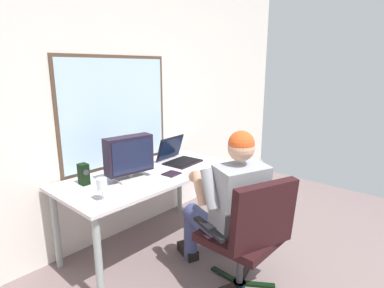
{
  "coord_description": "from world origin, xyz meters",
  "views": [
    {
      "loc": [
        -1.85,
        0.19,
        1.63
      ],
      "look_at": [
        -0.08,
        1.8,
        1.05
      ],
      "focal_mm": 29.38,
      "sensor_mm": 36.0,
      "label": 1
    }
  ],
  "objects_px": {
    "crt_monitor": "(129,156)",
    "desk_speaker": "(84,174)",
    "person_seated": "(229,202)",
    "desk": "(148,182)",
    "cd_case": "(172,174)",
    "office_chair": "(251,230)",
    "wine_glass": "(102,185)",
    "laptop": "(177,155)"
  },
  "relations": [
    {
      "from": "office_chair",
      "to": "crt_monitor",
      "type": "distance_m",
      "value": 1.13
    },
    {
      "from": "office_chair",
      "to": "cd_case",
      "type": "xyz_separation_m",
      "value": [
        0.06,
        0.85,
        0.2
      ]
    },
    {
      "from": "desk",
      "to": "office_chair",
      "type": "height_order",
      "value": "office_chair"
    },
    {
      "from": "crt_monitor",
      "to": "person_seated",
      "type": "bearing_deg",
      "value": -66.32
    },
    {
      "from": "crt_monitor",
      "to": "desk_speaker",
      "type": "bearing_deg",
      "value": 151.92
    },
    {
      "from": "wine_glass",
      "to": "cd_case",
      "type": "relative_size",
      "value": 1.08
    },
    {
      "from": "crt_monitor",
      "to": "cd_case",
      "type": "relative_size",
      "value": 2.72
    },
    {
      "from": "person_seated",
      "to": "desk_speaker",
      "type": "height_order",
      "value": "person_seated"
    },
    {
      "from": "laptop",
      "to": "wine_glass",
      "type": "bearing_deg",
      "value": -165.11
    },
    {
      "from": "laptop",
      "to": "desk_speaker",
      "type": "height_order",
      "value": "laptop"
    },
    {
      "from": "person_seated",
      "to": "cd_case",
      "type": "xyz_separation_m",
      "value": [
        -0.02,
        0.6,
        0.09
      ]
    },
    {
      "from": "person_seated",
      "to": "wine_glass",
      "type": "relative_size",
      "value": 7.3
    },
    {
      "from": "wine_glass",
      "to": "desk_speaker",
      "type": "bearing_deg",
      "value": 79.12
    },
    {
      "from": "desk_speaker",
      "to": "cd_case",
      "type": "relative_size",
      "value": 1.12
    },
    {
      "from": "desk",
      "to": "crt_monitor",
      "type": "bearing_deg",
      "value": 179.98
    },
    {
      "from": "office_chair",
      "to": "wine_glass",
      "type": "distance_m",
      "value": 1.09
    },
    {
      "from": "desk",
      "to": "person_seated",
      "type": "height_order",
      "value": "person_seated"
    },
    {
      "from": "desk_speaker",
      "to": "desk",
      "type": "bearing_deg",
      "value": -18.49
    },
    {
      "from": "crt_monitor",
      "to": "laptop",
      "type": "distance_m",
      "value": 0.64
    },
    {
      "from": "desk",
      "to": "desk_speaker",
      "type": "distance_m",
      "value": 0.57
    },
    {
      "from": "laptop",
      "to": "cd_case",
      "type": "relative_size",
      "value": 2.42
    },
    {
      "from": "wine_glass",
      "to": "cd_case",
      "type": "xyz_separation_m",
      "value": [
        0.72,
        0.04,
        -0.11
      ]
    },
    {
      "from": "person_seated",
      "to": "cd_case",
      "type": "relative_size",
      "value": 7.88
    },
    {
      "from": "cd_case",
      "to": "crt_monitor",
      "type": "bearing_deg",
      "value": 151.43
    },
    {
      "from": "desk_speaker",
      "to": "office_chair",
      "type": "bearing_deg",
      "value": -64.01
    },
    {
      "from": "desk",
      "to": "laptop",
      "type": "relative_size",
      "value": 4.24
    },
    {
      "from": "crt_monitor",
      "to": "wine_glass",
      "type": "bearing_deg",
      "value": -151.78
    },
    {
      "from": "desk",
      "to": "cd_case",
      "type": "bearing_deg",
      "value": -54.11
    },
    {
      "from": "office_chair",
      "to": "desk_speaker",
      "type": "bearing_deg",
      "value": 115.99
    },
    {
      "from": "wine_glass",
      "to": "desk_speaker",
      "type": "xyz_separation_m",
      "value": [
        0.07,
        0.39,
        -0.03
      ]
    },
    {
      "from": "office_chair",
      "to": "desk_speaker",
      "type": "xyz_separation_m",
      "value": [
        -0.58,
        1.2,
        0.28
      ]
    },
    {
      "from": "laptop",
      "to": "desk",
      "type": "bearing_deg",
      "value": -172.32
    },
    {
      "from": "crt_monitor",
      "to": "wine_glass",
      "type": "xyz_separation_m",
      "value": [
        -0.4,
        -0.21,
        -0.09
      ]
    },
    {
      "from": "office_chair",
      "to": "desk_speaker",
      "type": "relative_size",
      "value": 5.3
    },
    {
      "from": "crt_monitor",
      "to": "wine_glass",
      "type": "distance_m",
      "value": 0.46
    },
    {
      "from": "desk",
      "to": "laptop",
      "type": "xyz_separation_m",
      "value": [
        0.43,
        0.06,
        0.14
      ]
    },
    {
      "from": "office_chair",
      "to": "person_seated",
      "type": "bearing_deg",
      "value": 72.58
    },
    {
      "from": "laptop",
      "to": "cd_case",
      "type": "distance_m",
      "value": 0.39
    },
    {
      "from": "person_seated",
      "to": "desk_speaker",
      "type": "distance_m",
      "value": 1.17
    },
    {
      "from": "desk_speaker",
      "to": "cd_case",
      "type": "bearing_deg",
      "value": -28.32
    },
    {
      "from": "office_chair",
      "to": "laptop",
      "type": "bearing_deg",
      "value": 71.67
    },
    {
      "from": "office_chair",
      "to": "person_seated",
      "type": "height_order",
      "value": "person_seated"
    }
  ]
}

